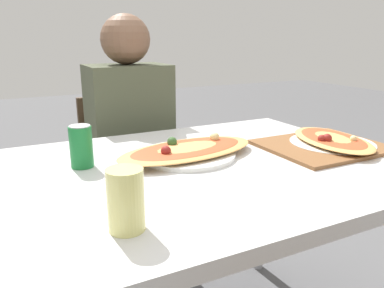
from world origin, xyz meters
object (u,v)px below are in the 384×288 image
object	(u,v)px
person_seated	(131,130)
drink_glass	(126,200)
pizza_main	(188,151)
soda_can	(81,146)
dining_table	(191,189)
pizza_second	(332,141)
chair_far_seated	(126,172)

from	to	relation	value
person_seated	drink_glass	size ratio (longest dim) A/B	9.67
pizza_main	soda_can	xyz separation A→B (m)	(-0.32, 0.05, 0.04)
dining_table	drink_glass	distance (m)	0.42
pizza_main	pizza_second	world-z (taller)	same
chair_far_seated	pizza_main	bearing A→B (deg)	90.39
dining_table	drink_glass	size ratio (longest dim) A/B	9.99
chair_far_seated	person_seated	world-z (taller)	person_seated
dining_table	soda_can	size ratio (longest dim) A/B	10.15
soda_can	pizza_second	xyz separation A→B (m)	(0.83, -0.17, -0.04)
soda_can	pizza_main	bearing A→B (deg)	-9.57
person_seated	pizza_second	size ratio (longest dim) A/B	2.99
pizza_main	soda_can	bearing A→B (deg)	170.43
dining_table	pizza_main	bearing A→B (deg)	70.53
person_seated	pizza_main	world-z (taller)	person_seated
pizza_second	person_seated	bearing A→B (deg)	126.06
person_seated	chair_far_seated	bearing A→B (deg)	-90.00
dining_table	chair_far_seated	distance (m)	0.81
pizza_main	pizza_second	bearing A→B (deg)	-13.21
chair_far_seated	soda_can	size ratio (longest dim) A/B	6.81
dining_table	person_seated	bearing A→B (deg)	87.77
chair_far_seated	drink_glass	world-z (taller)	drink_glass
soda_can	drink_glass	bearing A→B (deg)	-89.48
soda_can	drink_glass	world-z (taller)	drink_glass
dining_table	chair_far_seated	size ratio (longest dim) A/B	1.49
person_seated	soda_can	size ratio (longest dim) A/B	9.83
soda_can	drink_glass	size ratio (longest dim) A/B	0.98
drink_glass	pizza_main	bearing A→B (deg)	49.47
chair_far_seated	drink_glass	size ratio (longest dim) A/B	6.70
pizza_main	drink_glass	size ratio (longest dim) A/B	3.97
soda_can	dining_table	bearing A→B (deg)	-26.10
pizza_main	soda_can	distance (m)	0.33
person_seated	soda_can	bearing A→B (deg)	59.25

